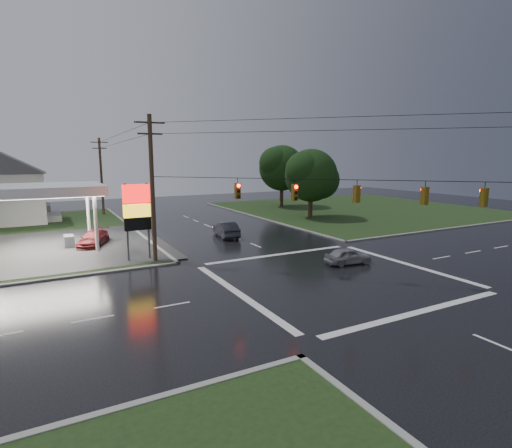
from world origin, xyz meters
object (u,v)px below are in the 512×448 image
utility_pole_nw (152,187)px  tree_ne_near (312,176)px  house_near (2,187)px  tree_ne_far (283,168)px  car_crossing (348,256)px  car_pump (93,238)px  car_north (226,229)px  utility_pole_n (101,175)px  house_far (1,182)px  pylon_sign (137,209)px

utility_pole_nw → tree_ne_near: (23.64, 12.49, -0.16)m
house_near → tree_ne_far: 38.19m
car_crossing → car_pump: size_ratio=0.76×
utility_pole_nw → car_north: bearing=35.9°
tree_ne_near → utility_pole_n: bearing=145.9°
car_north → house_near: bearing=-37.5°
house_near → car_north: 28.77m
car_north → tree_ne_near: bearing=-149.8°
utility_pole_n → tree_ne_near: (23.64, -16.01, 0.09)m
utility_pole_nw → car_crossing: utility_pole_nw is taller
tree_ne_near → car_pump: 27.93m
utility_pole_nw → car_north: 11.82m
tree_ne_near → utility_pole_nw: bearing=-152.1°
house_far → tree_ne_far: 41.57m
utility_pole_n → car_north: bearing=-68.6°
pylon_sign → house_far: (-11.45, 37.50, 0.39)m
car_north → utility_pole_n: bearing=-61.0°
utility_pole_nw → tree_ne_far: utility_pole_nw is taller
utility_pole_nw → car_crossing: (12.61, -7.43, -5.11)m
pylon_sign → car_north: bearing=28.6°
utility_pole_nw → car_north: size_ratio=2.35×
car_crossing → utility_pole_n: bearing=26.7°
car_pump → house_near: bearing=136.3°
house_far → car_north: house_far is taller
tree_ne_near → car_north: bearing=-157.4°
car_pump → house_far: bearing=129.3°
pylon_sign → utility_pole_nw: 2.22m
tree_ne_near → car_pump: (-27.16, -4.32, -4.88)m
pylon_sign → house_near: 27.56m
pylon_sign → tree_ne_far: size_ratio=0.61×
pylon_sign → car_north: 11.51m
pylon_sign → utility_pole_n: (1.00, 27.50, 1.46)m
house_far → tree_ne_near: (36.09, -26.01, 1.16)m
car_pump → utility_pole_nw: bearing=-43.9°
house_near → house_far: 12.04m
utility_pole_nw → house_far: size_ratio=1.00×
utility_pole_n → house_near: (-11.45, -2.00, -1.06)m
car_crossing → car_pump: bearing=53.3°
house_near → car_north: bearing=-45.1°
house_far → car_pump: (8.94, -30.33, -3.73)m
tree_ne_far → car_north: bearing=-134.6°
car_north → car_pump: car_north is taller
pylon_sign → tree_ne_near: tree_ne_near is taller
utility_pole_n → tree_ne_near: utility_pole_n is taller
house_far → tree_ne_near: size_ratio=1.23×
pylon_sign → car_pump: pylon_sign is taller
utility_pole_n → car_north: size_ratio=2.24×
tree_ne_near → car_north: 16.87m
house_far → car_crossing: house_far is taller
car_north → tree_ne_far: bearing=-127.0°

